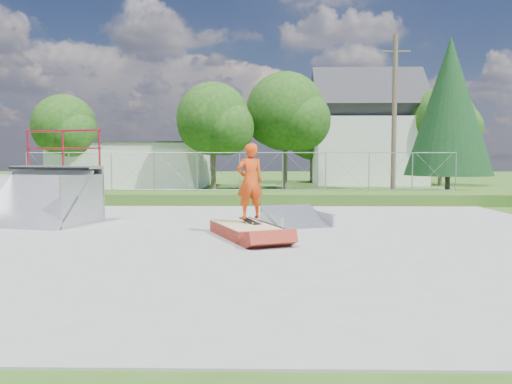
# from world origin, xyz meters

# --- Properties ---
(ground) EXTENTS (120.00, 120.00, 0.00)m
(ground) POSITION_xyz_m (0.00, 0.00, 0.00)
(ground) COLOR #2D5217
(ground) RESTS_ON ground
(concrete_pad) EXTENTS (20.00, 16.00, 0.04)m
(concrete_pad) POSITION_xyz_m (0.00, 0.00, 0.02)
(concrete_pad) COLOR gray
(concrete_pad) RESTS_ON ground
(grass_berm) EXTENTS (24.00, 3.00, 0.50)m
(grass_berm) POSITION_xyz_m (0.00, 9.50, 0.25)
(grass_berm) COLOR #2D5217
(grass_berm) RESTS_ON ground
(grind_box) EXTENTS (2.00, 2.67, 0.36)m
(grind_box) POSITION_xyz_m (0.64, 0.07, 0.18)
(grind_box) COLOR maroon
(grind_box) RESTS_ON concrete_pad
(quarter_pipe) EXTENTS (3.49, 3.17, 2.95)m
(quarter_pipe) POSITION_xyz_m (-5.74, 2.39, 1.47)
(quarter_pipe) COLOR #9D9FA5
(quarter_pipe) RESTS_ON concrete_pad
(flat_bank_ramp) EXTENTS (2.21, 2.28, 0.52)m
(flat_bank_ramp) POSITION_xyz_m (2.12, 2.24, 0.26)
(flat_bank_ramp) COLOR #9D9FA5
(flat_bank_ramp) RESTS_ON concrete_pad
(skateboard) EXTENTS (0.63, 0.78, 0.13)m
(skateboard) POSITION_xyz_m (0.78, 0.19, 0.40)
(skateboard) COLOR black
(skateboard) RESTS_ON grind_box
(skater) EXTENTS (0.83, 0.68, 1.95)m
(skater) POSITION_xyz_m (0.78, 0.19, 1.38)
(skater) COLOR #D03F0F
(skater) RESTS_ON grind_box
(concrete_stairs) EXTENTS (1.50, 1.60, 0.80)m
(concrete_stairs) POSITION_xyz_m (-8.50, 8.70, 0.40)
(concrete_stairs) COLOR gray
(concrete_stairs) RESTS_ON ground
(chain_link_fence) EXTENTS (20.00, 0.06, 1.80)m
(chain_link_fence) POSITION_xyz_m (0.00, 10.50, 1.40)
(chain_link_fence) COLOR gray
(chain_link_fence) RESTS_ON grass_berm
(utility_building_flat) EXTENTS (10.00, 6.00, 3.00)m
(utility_building_flat) POSITION_xyz_m (-8.00, 22.00, 1.50)
(utility_building_flat) COLOR silver
(utility_building_flat) RESTS_ON ground
(gable_house) EXTENTS (8.40, 6.08, 8.94)m
(gable_house) POSITION_xyz_m (9.00, 26.00, 3.84)
(gable_house) COLOR silver
(gable_house) RESTS_ON ground
(utility_pole) EXTENTS (0.24, 0.24, 8.00)m
(utility_pole) POSITION_xyz_m (7.50, 12.00, 4.00)
(utility_pole) COLOR brown
(utility_pole) RESTS_ON ground
(tree_left_near) EXTENTS (4.76, 4.48, 6.65)m
(tree_left_near) POSITION_xyz_m (-1.75, 17.83, 4.24)
(tree_left_near) COLOR brown
(tree_left_near) RESTS_ON ground
(tree_center) EXTENTS (5.44, 5.12, 7.60)m
(tree_center) POSITION_xyz_m (2.78, 19.81, 4.85)
(tree_center) COLOR brown
(tree_center) RESTS_ON ground
(tree_left_far) EXTENTS (4.42, 4.16, 6.18)m
(tree_left_far) POSITION_xyz_m (-11.77, 19.85, 3.94)
(tree_left_far) COLOR brown
(tree_left_far) RESTS_ON ground
(tree_right_far) EXTENTS (5.10, 4.80, 7.12)m
(tree_right_far) POSITION_xyz_m (14.27, 23.82, 4.54)
(tree_right_far) COLOR brown
(tree_right_far) RESTS_ON ground
(tree_back_mid) EXTENTS (4.08, 3.84, 5.70)m
(tree_back_mid) POSITION_xyz_m (5.21, 27.86, 3.63)
(tree_back_mid) COLOR brown
(tree_back_mid) RESTS_ON ground
(conifer_tree) EXTENTS (5.04, 5.04, 9.10)m
(conifer_tree) POSITION_xyz_m (12.00, 17.00, 5.05)
(conifer_tree) COLOR brown
(conifer_tree) RESTS_ON ground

